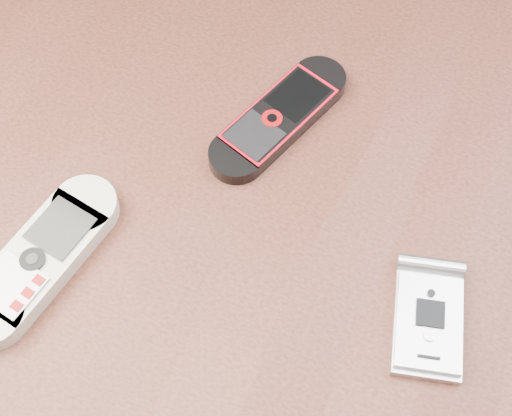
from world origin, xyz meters
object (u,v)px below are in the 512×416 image
at_px(table, 251,268).
at_px(nokia_black_red, 279,117).
at_px(nokia_white, 41,258).
at_px(motorola_razr, 428,320).

xyz_separation_m(table, nokia_black_red, (-0.01, 0.09, 0.11)).
distance_m(table, nokia_white, 0.20).
bearing_deg(motorola_razr, nokia_black_red, 128.93).
bearing_deg(table, nokia_white, -141.00).
bearing_deg(motorola_razr, nokia_white, 179.20).
distance_m(nokia_white, motorola_razr, 0.29).
xyz_separation_m(nokia_white, nokia_black_red, (0.11, 0.19, -0.00)).
bearing_deg(nokia_black_red, nokia_white, -102.20).
bearing_deg(table, nokia_black_red, 97.71).
relative_size(nokia_black_red, motorola_razr, 1.59).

